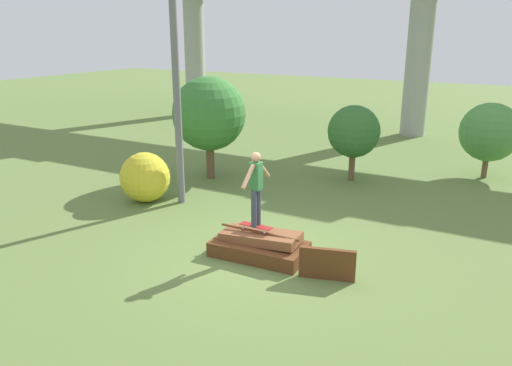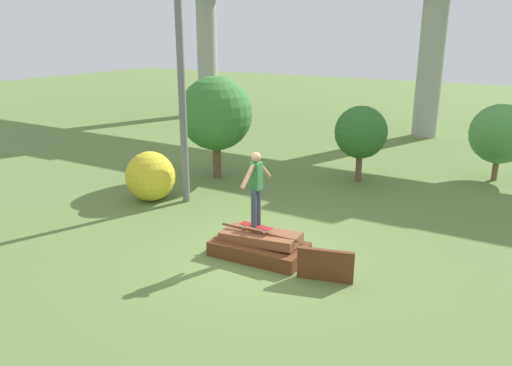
% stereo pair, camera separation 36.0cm
% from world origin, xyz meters
% --- Properties ---
extents(ground_plane, '(80.00, 80.00, 0.00)m').
position_xyz_m(ground_plane, '(0.00, 0.00, 0.00)').
color(ground_plane, olive).
extents(scrap_pile, '(2.05, 1.15, 0.57)m').
position_xyz_m(scrap_pile, '(-0.00, 0.02, 0.23)').
color(scrap_pile, '#5B3319').
rests_on(scrap_pile, ground_plane).
extents(scrap_plank_loose, '(1.08, 0.39, 0.64)m').
position_xyz_m(scrap_plank_loose, '(1.65, -0.27, 0.32)').
color(scrap_plank_loose, '#5B3319').
rests_on(scrap_plank_loose, ground_plane).
extents(skateboard, '(0.74, 0.22, 0.09)m').
position_xyz_m(skateboard, '(-0.10, 0.04, 0.65)').
color(skateboard, maroon).
rests_on(skateboard, scrap_pile).
extents(skater, '(0.23, 1.10, 1.60)m').
position_xyz_m(skater, '(-0.10, 0.04, 1.59)').
color(skater, '#383D4C').
rests_on(skater, skateboard).
extents(utility_pole, '(1.30, 0.20, 8.08)m').
position_xyz_m(utility_pole, '(-3.58, 2.01, 4.17)').
color(utility_pole, slate).
rests_on(utility_pole, ground_plane).
extents(tree_behind_left, '(1.88, 1.88, 2.45)m').
position_xyz_m(tree_behind_left, '(3.61, 8.77, 1.51)').
color(tree_behind_left, brown).
rests_on(tree_behind_left, ground_plane).
extents(tree_behind_right, '(2.34, 2.34, 3.28)m').
position_xyz_m(tree_behind_right, '(-4.21, 4.40, 2.10)').
color(tree_behind_right, brown).
rests_on(tree_behind_right, ground_plane).
extents(tree_mid_back, '(1.64, 1.64, 2.42)m').
position_xyz_m(tree_mid_back, '(-0.10, 6.37, 1.59)').
color(tree_mid_back, brown).
rests_on(tree_mid_back, ground_plane).
extents(bush_yellow_flowering, '(1.40, 1.40, 1.40)m').
position_xyz_m(bush_yellow_flowering, '(-4.51, 1.60, 0.70)').
color(bush_yellow_flowering, gold).
rests_on(bush_yellow_flowering, ground_plane).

